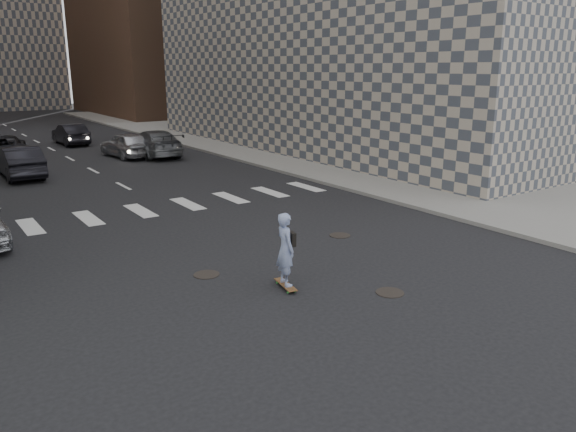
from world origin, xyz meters
name	(u,v)px	position (x,y,z in m)	size (l,w,h in m)	color
ground	(293,273)	(0.00, 0.00, 0.00)	(160.00, 160.00, 0.00)	black
sidewalk_right	(300,147)	(14.50, 20.00, 0.07)	(13.00, 80.00, 0.15)	gray
manhole_a	(390,293)	(1.20, -2.50, 0.01)	(0.70, 0.70, 0.02)	black
manhole_b	(207,275)	(-2.00, 1.20, 0.01)	(0.70, 0.70, 0.02)	black
manhole_c	(340,235)	(3.30, 2.00, 0.01)	(0.70, 0.70, 0.02)	black
skateboarder	(286,249)	(-0.75, -0.77, 1.03)	(0.57, 1.02, 1.97)	brown
traffic_car_a	(20,162)	(-3.55, 19.07, 0.80)	(1.70, 4.87, 1.60)	black
traffic_car_b	(154,143)	(4.68, 22.00, 0.81)	(2.28, 5.61, 1.63)	#55575C
traffic_car_c	(4,148)	(-3.35, 25.56, 0.75)	(2.49, 5.40, 1.50)	black
traffic_car_d	(126,145)	(3.10, 22.55, 0.79)	(1.86, 4.61, 1.57)	silver
traffic_car_e	(70,134)	(1.74, 30.66, 0.74)	(1.57, 4.51, 1.48)	black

